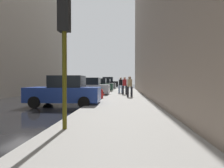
% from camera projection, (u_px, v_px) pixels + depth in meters
% --- Properties ---
extents(ground_plane, '(120.00, 120.00, 0.00)m').
position_uv_depth(ground_plane, '(26.00, 105.00, 10.90)').
color(ground_plane, black).
extents(sidewalk, '(4.00, 40.00, 0.15)m').
position_uv_depth(sidewalk, '(122.00, 104.00, 10.48)').
color(sidewalk, gray).
rests_on(sidewalk, ground_plane).
extents(parked_blue_sedan, '(4.25, 2.16, 1.79)m').
position_uv_depth(parked_blue_sedan, '(65.00, 92.00, 10.35)').
color(parked_blue_sedan, navy).
rests_on(parked_blue_sedan, ground_plane).
extents(parked_silver_sedan, '(4.21, 2.08, 1.79)m').
position_uv_depth(parked_silver_sedan, '(88.00, 87.00, 17.10)').
color(parked_silver_sedan, '#B7BABF').
rests_on(parked_silver_sedan, ground_plane).
extents(parked_dark_green_sedan, '(4.20, 2.07, 1.79)m').
position_uv_depth(parked_dark_green_sedan, '(98.00, 86.00, 23.03)').
color(parked_dark_green_sedan, '#193828').
rests_on(parked_dark_green_sedan, ground_plane).
extents(parked_gray_coupe, '(4.26, 2.18, 1.79)m').
position_uv_depth(parked_gray_coupe, '(104.00, 84.00, 29.66)').
color(parked_gray_coupe, slate).
rests_on(parked_gray_coupe, ground_plane).
extents(parked_black_suv, '(4.60, 2.07, 2.25)m').
position_uv_depth(parked_black_suv, '(107.00, 83.00, 35.95)').
color(parked_black_suv, black).
rests_on(parked_black_suv, ground_plane).
extents(fire_hydrant, '(0.42, 0.22, 0.70)m').
position_uv_depth(fire_hydrant, '(102.00, 94.00, 13.24)').
color(fire_hydrant, red).
rests_on(fire_hydrant, sidewalk).
extents(traffic_light, '(0.32, 0.32, 3.60)m').
position_uv_depth(traffic_light, '(64.00, 35.00, 4.82)').
color(traffic_light, '#514C0F').
rests_on(traffic_light, sidewalk).
extents(pedestrian_in_jeans, '(0.53, 0.47, 1.71)m').
position_uv_depth(pedestrian_in_jeans, '(121.00, 84.00, 18.83)').
color(pedestrian_in_jeans, '#728CB2').
rests_on(pedestrian_in_jeans, sidewalk).
extents(pedestrian_in_tan_coat, '(0.52, 0.46, 1.71)m').
position_uv_depth(pedestrian_in_tan_coat, '(130.00, 85.00, 14.61)').
color(pedestrian_in_tan_coat, black).
rests_on(pedestrian_in_tan_coat, sidewalk).
extents(pedestrian_in_red_jacket, '(0.50, 0.40, 1.71)m').
position_uv_depth(pedestrian_in_red_jacket, '(125.00, 85.00, 17.27)').
color(pedestrian_in_red_jacket, black).
rests_on(pedestrian_in_red_jacket, sidewalk).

